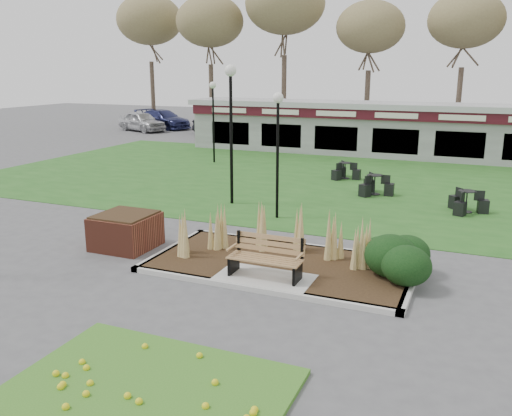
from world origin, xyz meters
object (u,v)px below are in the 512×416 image
at_px(lamp_post_near_right, 278,128).
at_px(car_silver, 142,121).
at_px(bistro_set_b, 345,173).
at_px(car_blue, 163,119).
at_px(bistro_set_d, 466,205).
at_px(car_black, 224,124).
at_px(brick_planter, 126,231).
at_px(lamp_post_mid_right, 231,104).
at_px(lamp_post_far_left, 213,104).
at_px(bistro_set_a, 374,188).
at_px(park_bench, 266,257).
at_px(food_pavilion, 400,129).

relative_size(lamp_post_near_right, car_silver, 0.91).
height_order(bistro_set_b, car_blue, car_blue).
xyz_separation_m(bistro_set_d, car_black, (-17.55, 17.24, 0.47)).
bearing_deg(lamp_post_near_right, brick_planter, -121.97).
relative_size(lamp_post_mid_right, bistro_set_d, 3.55).
height_order(lamp_post_mid_right, bistro_set_b, lamp_post_mid_right).
height_order(lamp_post_near_right, bistro_set_d, lamp_post_near_right).
relative_size(lamp_post_near_right, lamp_post_far_left, 0.99).
bearing_deg(lamp_post_near_right, bistro_set_a, 63.52).
bearing_deg(bistro_set_b, car_silver, 147.13).
xyz_separation_m(brick_planter, car_blue, (-15.24, 26.00, 0.27)).
bearing_deg(brick_planter, bistro_set_b, 74.43).
height_order(lamp_post_near_right, bistro_set_b, lamp_post_near_right).
bearing_deg(bistro_set_b, car_black, 133.24).
distance_m(brick_planter, lamp_post_far_left, 13.94).
distance_m(car_silver, car_blue, 2.29).
height_order(bistro_set_b, car_black, car_black).
height_order(bistro_set_a, car_silver, car_silver).
distance_m(park_bench, bistro_set_d, 9.13).
distance_m(food_pavilion, lamp_post_far_left, 10.38).
bearing_deg(park_bench, lamp_post_far_left, 121.34).
xyz_separation_m(bistro_set_b, car_black, (-12.40, 13.18, 0.48)).
bearing_deg(car_blue, brick_planter, -132.19).
bearing_deg(car_black, car_blue, 57.91).
bearing_deg(brick_planter, lamp_post_near_right, 58.03).
relative_size(lamp_post_far_left, bistro_set_a, 2.83).
relative_size(lamp_post_far_left, car_silver, 0.93).
height_order(brick_planter, bistro_set_b, brick_planter).
bearing_deg(food_pavilion, park_bench, -90.00).
xyz_separation_m(bistro_set_b, car_blue, (-18.45, 14.48, 0.49)).
height_order(lamp_post_far_left, bistro_set_b, lamp_post_far_left).
relative_size(park_bench, lamp_post_far_left, 0.42).
xyz_separation_m(food_pavilion, car_silver, (-20.14, 4.81, -0.72)).
xyz_separation_m(lamp_post_near_right, car_silver, (-18.47, 19.40, -2.18)).
bearing_deg(bistro_set_d, bistro_set_b, 141.78).
height_order(lamp_post_far_left, bistro_set_a, lamp_post_far_left).
distance_m(park_bench, lamp_post_far_left, 16.40).
bearing_deg(car_silver, lamp_post_mid_right, -117.07).
bearing_deg(bistro_set_b, park_bench, -84.47).
xyz_separation_m(park_bench, lamp_post_far_left, (-8.44, 13.86, 2.38)).
distance_m(lamp_post_near_right, bistro_set_a, 5.75).
xyz_separation_m(bistro_set_d, car_silver, (-24.10, 16.30, 0.48)).
bearing_deg(lamp_post_mid_right, bistro_set_b, 65.98).
distance_m(park_bench, car_blue, 33.18).
bearing_deg(bistro_set_d, car_black, 135.51).
height_order(bistro_set_b, bistro_set_d, bistro_set_d).
distance_m(lamp_post_far_left, bistro_set_d, 13.89).
bearing_deg(bistro_set_a, lamp_post_mid_right, -142.76).
bearing_deg(lamp_post_near_right, bistro_set_d, 28.82).
xyz_separation_m(brick_planter, car_silver, (-15.74, 23.77, 0.28)).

